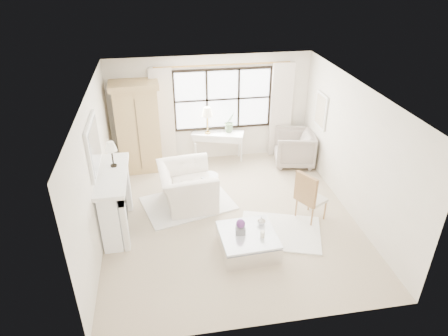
{
  "coord_description": "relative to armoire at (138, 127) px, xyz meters",
  "views": [
    {
      "loc": [
        -1.24,
        -6.64,
        4.91
      ],
      "look_at": [
        -0.09,
        0.2,
        1.06
      ],
      "focal_mm": 32.0,
      "sensor_mm": 36.0,
      "label": 1
    }
  ],
  "objects": [
    {
      "name": "fireplace",
      "position": [
        -0.46,
        -2.41,
        -0.49
      ],
      "size": [
        0.58,
        1.66,
        1.26
      ],
      "color": "white",
      "rests_on": "ground"
    },
    {
      "name": "console_lamp",
      "position": [
        1.69,
        0.11,
        0.22
      ],
      "size": [
        0.28,
        0.28,
        0.69
      ],
      "color": "#A8833A",
      "rests_on": "console_table"
    },
    {
      "name": "floor",
      "position": [
        1.81,
        -2.41,
        -1.14
      ],
      "size": [
        5.5,
        5.5,
        0.0
      ],
      "primitive_type": "plane",
      "color": "#C5B092",
      "rests_on": "ground"
    },
    {
      "name": "french_chair",
      "position": [
        3.41,
        -2.72,
        -0.83
      ],
      "size": [
        0.66,
        0.65,
        1.08
      ],
      "rotation": [
        0.0,
        0.0,
        2.07
      ],
      "color": "#AB7A48",
      "rests_on": "floor"
    },
    {
      "name": "coffee_table",
      "position": [
        1.95,
        -3.48,
        -0.96
      ],
      "size": [
        1.05,
        1.05,
        0.38
      ],
      "rotation": [
        0.0,
        0.0,
        0.05
      ],
      "color": "white",
      "rests_on": "floor"
    },
    {
      "name": "mirror_frame",
      "position": [
        -0.66,
        -2.41,
        0.7
      ],
      "size": [
        0.05,
        1.15,
        0.95
      ],
      "primitive_type": "cube",
      "color": "white",
      "rests_on": "wall_left"
    },
    {
      "name": "coffee_vase",
      "position": [
        2.25,
        -3.24,
        -0.68
      ],
      "size": [
        0.19,
        0.19,
        0.16
      ],
      "primitive_type": "imported",
      "rotation": [
        0.0,
        0.0,
        0.23
      ],
      "color": "silver",
      "rests_on": "coffee_table"
    },
    {
      "name": "orchid_plant",
      "position": [
        2.26,
        0.13,
        -0.08
      ],
      "size": [
        0.36,
        0.34,
        0.51
      ],
      "primitive_type": "imported",
      "rotation": [
        0.0,
        0.0,
        0.5
      ],
      "color": "#57724C",
      "rests_on": "console_table"
    },
    {
      "name": "rug_right",
      "position": [
        2.69,
        -3.07,
        -1.13
      ],
      "size": [
        1.84,
        1.59,
        0.03
      ],
      "primitive_type": "cube",
      "rotation": [
        0.0,
        0.0,
        -0.31
      ],
      "color": "white",
      "rests_on": "floor"
    },
    {
      "name": "curtain_right",
      "position": [
        3.61,
        0.24,
        0.1
      ],
      "size": [
        0.55,
        0.1,
        2.47
      ],
      "primitive_type": "cube",
      "color": "silver",
      "rests_on": "ground"
    },
    {
      "name": "wall_back",
      "position": [
        1.81,
        0.34,
        0.21
      ],
      "size": [
        5.0,
        0.0,
        5.0
      ],
      "primitive_type": "plane",
      "rotation": [
        1.57,
        0.0,
        0.0
      ],
      "color": "white",
      "rests_on": "ground"
    },
    {
      "name": "ceiling",
      "position": [
        1.81,
        -2.41,
        1.56
      ],
      "size": [
        5.5,
        5.5,
        0.0
      ],
      "primitive_type": "plane",
      "rotation": [
        3.14,
        0.0,
        0.0
      ],
      "color": "white",
      "rests_on": "ground"
    },
    {
      "name": "art_canvas",
      "position": [
        4.26,
        -0.71,
        0.41
      ],
      "size": [
        0.01,
        0.52,
        0.72
      ],
      "primitive_type": "cube",
      "color": "beige",
      "rests_on": "wall_right"
    },
    {
      "name": "planter_flowers",
      "position": [
        1.81,
        -3.43,
        -0.55
      ],
      "size": [
        0.16,
        0.16,
        0.16
      ],
      "primitive_type": "sphere",
      "color": "#67317C",
      "rests_on": "planter_box"
    },
    {
      "name": "pillar_candle",
      "position": [
        2.18,
        -3.61,
        -0.7
      ],
      "size": [
        0.08,
        0.08,
        0.12
      ],
      "primitive_type": "cylinder",
      "color": "white",
      "rests_on": "coffee_table"
    },
    {
      "name": "console_table",
      "position": [
        1.95,
        0.11,
        -0.74
      ],
      "size": [
        1.38,
        0.82,
        0.8
      ],
      "rotation": [
        0.0,
        0.0,
        -0.3
      ],
      "color": "white",
      "rests_on": "floor"
    },
    {
      "name": "window_pane",
      "position": [
        2.11,
        0.32,
        0.46
      ],
      "size": [
        2.4,
        0.02,
        1.5
      ],
      "primitive_type": "cube",
      "color": "white",
      "rests_on": "wall_back"
    },
    {
      "name": "art_frame",
      "position": [
        4.28,
        -0.71,
        0.41
      ],
      "size": [
        0.04,
        0.62,
        0.82
      ],
      "primitive_type": "cube",
      "color": "silver",
      "rests_on": "wall_right"
    },
    {
      "name": "curtain_left",
      "position": [
        0.61,
        0.24,
        0.1
      ],
      "size": [
        0.55,
        0.1,
        2.47
      ],
      "primitive_type": "cube",
      "color": "beige",
      "rests_on": "ground"
    },
    {
      "name": "mantel_lamp",
      "position": [
        -0.4,
        -2.14,
        0.51
      ],
      "size": [
        0.22,
        0.22,
        0.51
      ],
      "color": "black",
      "rests_on": "fireplace"
    },
    {
      "name": "wall_front",
      "position": [
        1.81,
        -5.16,
        0.21
      ],
      "size": [
        5.0,
        0.0,
        5.0
      ],
      "primitive_type": "plane",
      "rotation": [
        -1.57,
        0.0,
        0.0
      ],
      "color": "white",
      "rests_on": "ground"
    },
    {
      "name": "curtain_rod",
      "position": [
        2.11,
        0.26,
        1.33
      ],
      "size": [
        3.3,
        0.04,
        0.04
      ],
      "primitive_type": "cylinder",
      "rotation": [
        0.0,
        1.57,
        0.0
      ],
      "color": "#A87A3A",
      "rests_on": "wall_back"
    },
    {
      "name": "rug_left",
      "position": [
        0.99,
        -1.78,
        -1.12
      ],
      "size": [
        2.13,
        1.75,
        0.03
      ],
      "primitive_type": "cube",
      "rotation": [
        0.0,
        0.0,
        0.27
      ],
      "color": "white",
      "rests_on": "floor"
    },
    {
      "name": "armoire",
      "position": [
        0.0,
        0.0,
        0.0
      ],
      "size": [
        1.16,
        0.76,
        2.24
      ],
      "rotation": [
        0.0,
        0.0,
        0.05
      ],
      "color": "tan",
      "rests_on": "floor"
    },
    {
      "name": "side_table",
      "position": [
        1.51,
        -1.49,
        -0.81
      ],
      "size": [
        0.4,
        0.4,
        0.51
      ],
      "color": "white",
      "rests_on": "floor"
    },
    {
      "name": "window_frame",
      "position": [
        2.11,
        0.31,
        0.46
      ],
      "size": [
        2.5,
        0.04,
        1.5
      ],
      "primitive_type": null,
      "color": "black",
      "rests_on": "wall_back"
    },
    {
      "name": "wingback_chair",
      "position": [
        3.84,
        -0.37,
        -0.7
      ],
      "size": [
        1.15,
        1.13,
        0.88
      ],
      "primitive_type": "imported",
      "rotation": [
        0.0,
        0.0,
        -1.78
      ],
      "color": "#A3968A",
      "rests_on": "floor"
    },
    {
      "name": "club_armchair",
      "position": [
        0.99,
        -1.74,
        -0.71
      ],
      "size": [
        1.25,
        1.4,
        0.85
      ],
      "primitive_type": "imported",
      "rotation": [
        0.0,
        0.0,
        1.65
      ],
      "color": "white",
      "rests_on": "floor"
    },
    {
      "name": "mirror_glass",
      "position": [
        -0.63,
        -2.41,
        0.7
      ],
      "size": [
        0.02,
        1.0,
        0.8
      ],
      "primitive_type": "cube",
      "color": "silver",
      "rests_on": "wall_left"
    },
    {
      "name": "wall_left",
      "position": [
        -0.69,
        -2.41,
        0.21
      ],
      "size": [
        0.0,
        5.5,
        5.5
      ],
      "primitive_type": "plane",
      "rotation": [
        1.57,
        0.0,
        1.57
      ],
      "color": "silver",
      "rests_on": "ground"
    },
    {
      "name": "wall_right",
      "position": [
        4.31,
        -2.41,
        0.21
      ],
      "size": [
        0.0,
        5.5,
        5.5
      ],
      "primitive_type": "plane",
      "rotation": [
        1.57,
        0.0,
        -1.57
      ],
      "color": "silver",
      "rests_on": "ground"
    },
    {
      "name": "planter_box",
      "position": [
        1.81,
        -3.43,
        -0.69
      ],
      "size": [
        0.19,
        0.19,
        0.13
      ],
      "primitive_type": "cube",
      "rotation": [
        0.0,
        0.0,
        -0.12
      ],
      "color": "gray",
      "rests_on": "coffee_table"
    }
  ]
}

